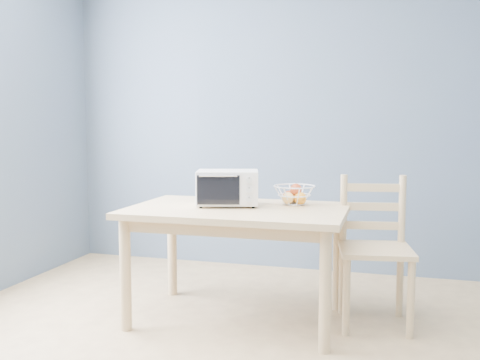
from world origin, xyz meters
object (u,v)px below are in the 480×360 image
(dining_table, at_px, (237,223))
(dining_chair, at_px, (374,252))
(fruit_basket, at_px, (294,195))
(toaster_oven, at_px, (225,187))

(dining_table, xyz_separation_m, dining_chair, (0.87, 0.18, -0.18))
(dining_table, height_order, fruit_basket, fruit_basket)
(dining_table, xyz_separation_m, toaster_oven, (-0.10, 0.05, 0.23))
(dining_table, relative_size, toaster_oven, 3.06)
(toaster_oven, bearing_deg, dining_chair, -7.14)
(dining_table, distance_m, toaster_oven, 0.25)
(dining_table, xyz_separation_m, fruit_basket, (0.33, 0.22, 0.17))
(fruit_basket, xyz_separation_m, dining_chair, (0.53, -0.04, -0.35))
(dining_table, distance_m, fruit_basket, 0.43)
(fruit_basket, height_order, dining_chair, dining_chair)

